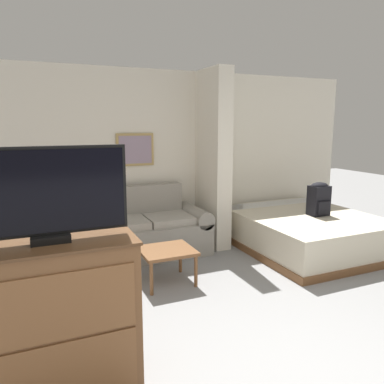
{
  "coord_description": "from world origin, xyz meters",
  "views": [
    {
      "loc": [
        -1.59,
        -1.66,
        1.83
      ],
      "look_at": [
        0.1,
        2.21,
        1.05
      ],
      "focal_mm": 35.0,
      "sensor_mm": 36.0,
      "label": 1
    }
  ],
  "objects_px": {
    "couch": "(145,231)",
    "backpack": "(319,198)",
    "tv": "(47,194)",
    "bed": "(303,231)",
    "table_lamp": "(69,200)",
    "tv_dresser": "(56,320)",
    "coffee_table": "(167,253)"
  },
  "relations": [
    {
      "from": "couch",
      "to": "backpack",
      "type": "distance_m",
      "value": 2.54
    },
    {
      "from": "tv",
      "to": "bed",
      "type": "bearing_deg",
      "value": 26.5
    },
    {
      "from": "table_lamp",
      "to": "tv",
      "type": "xyz_separation_m",
      "value": [
        -0.34,
        -2.48,
        0.53
      ]
    },
    {
      "from": "table_lamp",
      "to": "tv",
      "type": "height_order",
      "value": "tv"
    },
    {
      "from": "table_lamp",
      "to": "bed",
      "type": "relative_size",
      "value": 0.2
    },
    {
      "from": "bed",
      "to": "backpack",
      "type": "relative_size",
      "value": 4.44
    },
    {
      "from": "tv",
      "to": "tv_dresser",
      "type": "bearing_deg",
      "value": -90.0
    },
    {
      "from": "coffee_table",
      "to": "backpack",
      "type": "xyz_separation_m",
      "value": [
        2.42,
        0.23,
        0.41
      ]
    },
    {
      "from": "tv",
      "to": "bed",
      "type": "relative_size",
      "value": 0.46
    },
    {
      "from": "tv_dresser",
      "to": "backpack",
      "type": "bearing_deg",
      "value": 23.93
    },
    {
      "from": "couch",
      "to": "backpack",
      "type": "bearing_deg",
      "value": -19.07
    },
    {
      "from": "couch",
      "to": "tv",
      "type": "height_order",
      "value": "tv"
    },
    {
      "from": "couch",
      "to": "backpack",
      "type": "xyz_separation_m",
      "value": [
        2.36,
        -0.82,
        0.42
      ]
    },
    {
      "from": "tv_dresser",
      "to": "bed",
      "type": "height_order",
      "value": "tv_dresser"
    },
    {
      "from": "couch",
      "to": "tv_dresser",
      "type": "relative_size",
      "value": 1.62
    },
    {
      "from": "couch",
      "to": "coffee_table",
      "type": "relative_size",
      "value": 2.91
    },
    {
      "from": "tv_dresser",
      "to": "bed",
      "type": "bearing_deg",
      "value": 26.52
    },
    {
      "from": "table_lamp",
      "to": "bed",
      "type": "distance_m",
      "value": 3.34
    },
    {
      "from": "coffee_table",
      "to": "bed",
      "type": "relative_size",
      "value": 0.28
    },
    {
      "from": "table_lamp",
      "to": "tv_dresser",
      "type": "height_order",
      "value": "tv_dresser"
    },
    {
      "from": "coffee_table",
      "to": "tv",
      "type": "relative_size",
      "value": 0.61
    },
    {
      "from": "table_lamp",
      "to": "coffee_table",
      "type": "bearing_deg",
      "value": -48.81
    },
    {
      "from": "couch",
      "to": "tv_dresser",
      "type": "bearing_deg",
      "value": -118.48
    },
    {
      "from": "bed",
      "to": "tv",
      "type": "bearing_deg",
      "value": -153.5
    },
    {
      "from": "table_lamp",
      "to": "backpack",
      "type": "bearing_deg",
      "value": -14.04
    },
    {
      "from": "couch",
      "to": "tv_dresser",
      "type": "height_order",
      "value": "tv_dresser"
    },
    {
      "from": "couch",
      "to": "tv_dresser",
      "type": "xyz_separation_m",
      "value": [
        -1.33,
        -2.46,
        0.2
      ]
    },
    {
      "from": "couch",
      "to": "tv",
      "type": "distance_m",
      "value": 2.99
    },
    {
      "from": "tv_dresser",
      "to": "tv",
      "type": "relative_size",
      "value": 1.09
    },
    {
      "from": "tv_dresser",
      "to": "coffee_table",
      "type": "bearing_deg",
      "value": 47.67
    },
    {
      "from": "coffee_table",
      "to": "tv",
      "type": "distance_m",
      "value": 2.17
    },
    {
      "from": "couch",
      "to": "tv",
      "type": "relative_size",
      "value": 1.77
    }
  ]
}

